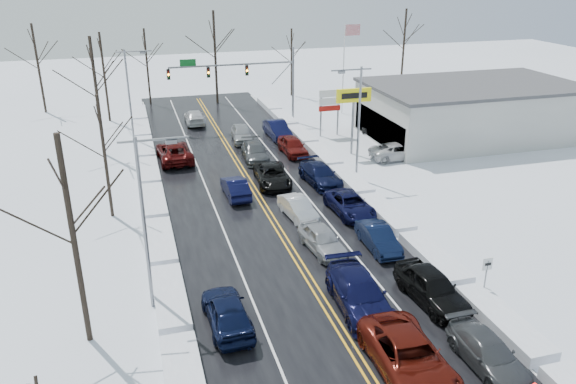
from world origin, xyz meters
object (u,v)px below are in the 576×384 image
object	(u,v)px
flagpole	(345,61)
tires_plus_sign	(354,100)
dealership_building	(471,110)
oncoming_car_0	(236,196)
traffic_signal_mast	(246,74)

from	to	relation	value
flagpole	tires_plus_sign	bearing A→B (deg)	-108.44
flagpole	dealership_building	bearing A→B (deg)	-53.73
tires_plus_sign	oncoming_car_0	world-z (taller)	tires_plus_sign
tires_plus_sign	flagpole	distance (m)	14.79
traffic_signal_mast	dealership_building	size ratio (longest dim) A/B	0.65
dealership_building	traffic_signal_mast	bearing A→B (deg)	154.05
flagpole	oncoming_car_0	world-z (taller)	flagpole
traffic_signal_mast	tires_plus_sign	size ratio (longest dim) A/B	2.21
flagpole	traffic_signal_mast	bearing A→B (deg)	-170.27
traffic_signal_mast	oncoming_car_0	distance (m)	20.41
traffic_signal_mast	dealership_building	world-z (taller)	traffic_signal_mast
dealership_building	oncoming_car_0	size ratio (longest dim) A/B	4.63
tires_plus_sign	flagpole	size ratio (longest dim) A/B	0.60
traffic_signal_mast	flagpole	distance (m)	11.90
traffic_signal_mast	tires_plus_sign	world-z (taller)	traffic_signal_mast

